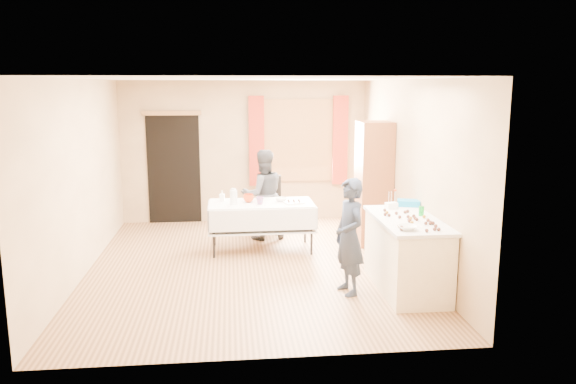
{
  "coord_description": "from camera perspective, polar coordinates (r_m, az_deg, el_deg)",
  "views": [
    {
      "loc": [
        -0.27,
        -7.61,
        2.53
      ],
      "look_at": [
        0.52,
        0.0,
        1.06
      ],
      "focal_mm": 35.0,
      "sensor_mm": 36.0,
      "label": 1
    }
  ],
  "objects": [
    {
      "name": "door_lintel",
      "position": [
        10.38,
        -11.75,
        7.86
      ],
      "size": [
        1.05,
        0.06,
        0.08
      ],
      "primitive_type": "cube",
      "color": "olive",
      "rests_on": "wall_back"
    },
    {
      "name": "soda_can",
      "position": [
        7.21,
        13.4,
        -1.89
      ],
      "size": [
        0.08,
        0.08,
        0.12
      ],
      "primitive_type": "cylinder",
      "rotation": [
        0.0,
        0.0,
        -0.19
      ],
      "color": "#139C2C",
      "rests_on": "counter"
    },
    {
      "name": "curtain_right",
      "position": [
        10.54,
        5.32,
        5.25
      ],
      "size": [
        0.28,
        0.06,
        1.65
      ],
      "primitive_type": "cube",
      "color": "#A93120",
      "rests_on": "wall_back"
    },
    {
      "name": "foam_block",
      "position": [
        7.55,
        10.46,
        -1.36
      ],
      "size": [
        0.17,
        0.13,
        0.08
      ],
      "primitive_type": "cube",
      "rotation": [
        0.0,
        0.0,
        0.25
      ],
      "color": "white",
      "rests_on": "counter"
    },
    {
      "name": "girl",
      "position": [
        6.85,
        6.25,
        -4.53
      ],
      "size": [
        0.68,
        0.59,
        1.43
      ],
      "primitive_type": "imported",
      "rotation": [
        0.0,
        0.0,
        -1.32
      ],
      "color": "#1E263A",
      "rests_on": "floor"
    },
    {
      "name": "window_frame",
      "position": [
        10.46,
        1.06,
        5.25
      ],
      "size": [
        1.32,
        0.06,
        1.52
      ],
      "primitive_type": "cube",
      "color": "olive",
      "rests_on": "wall_back"
    },
    {
      "name": "small_bowl",
      "position": [
        8.68,
        -0.71,
        -0.75
      ],
      "size": [
        0.27,
        0.27,
        0.06
      ],
      "primitive_type": "imported",
      "rotation": [
        0.0,
        0.0,
        -0.27
      ],
      "color": "white",
      "rests_on": "party_table"
    },
    {
      "name": "curtain_left",
      "position": [
        10.35,
        -3.21,
        5.17
      ],
      "size": [
        0.28,
        0.06,
        1.65
      ],
      "primitive_type": "cube",
      "color": "#A93120",
      "rests_on": "wall_back"
    },
    {
      "name": "wall_left",
      "position": [
        7.96,
        -20.34,
        1.33
      ],
      "size": [
        0.02,
        5.5,
        2.6
      ],
      "primitive_type": "cube",
      "color": "tan",
      "rests_on": "floor"
    },
    {
      "name": "pastry_tray",
      "position": [
        8.52,
        0.61,
        -1.08
      ],
      "size": [
        0.33,
        0.28,
        0.02
      ],
      "primitive_type": "cube",
      "rotation": [
        0.0,
        0.0,
        0.34
      ],
      "color": "white",
      "rests_on": "party_table"
    },
    {
      "name": "cabinet",
      "position": [
        9.01,
        8.68,
        0.87
      ],
      "size": [
        0.5,
        0.6,
        1.96
      ],
      "primitive_type": "cube",
      "color": "brown",
      "rests_on": "floor"
    },
    {
      "name": "cup_red",
      "position": [
        8.61,
        -4.04,
        -0.63
      ],
      "size": [
        0.23,
        0.23,
        0.13
      ],
      "primitive_type": "imported",
      "rotation": [
        0.0,
        0.0,
        0.24
      ],
      "color": "#B83610",
      "rests_on": "party_table"
    },
    {
      "name": "counter",
      "position": [
        7.17,
        11.94,
        -6.18
      ],
      "size": [
        0.75,
        1.58,
        0.91
      ],
      "color": "#F0E2C0",
      "rests_on": "floor"
    },
    {
      "name": "pitcher",
      "position": [
        8.47,
        -5.54,
        -0.52
      ],
      "size": [
        0.14,
        0.14,
        0.22
      ],
      "primitive_type": "cylinder",
      "rotation": [
        0.0,
        0.0,
        0.27
      ],
      "color": "silver",
      "rests_on": "party_table"
    },
    {
      "name": "blue_basket",
      "position": [
        7.76,
        12.15,
        -1.09
      ],
      "size": [
        0.35,
        0.28,
        0.08
      ],
      "primitive_type": "cube",
      "rotation": [
        0.0,
        0.0,
        -0.3
      ],
      "color": "#0E7DBD",
      "rests_on": "counter"
    },
    {
      "name": "woman",
      "position": [
        9.22,
        -2.55,
        -0.28
      ],
      "size": [
        0.95,
        0.86,
        1.49
      ],
      "primitive_type": "imported",
      "rotation": [
        0.0,
        0.0,
        3.35
      ],
      "color": "black",
      "rests_on": "floor"
    },
    {
      "name": "mixing_bowl",
      "position": [
        6.49,
        12.02,
        -3.56
      ],
      "size": [
        0.25,
        0.25,
        0.05
      ],
      "primitive_type": "imported",
      "rotation": [
        0.0,
        0.0,
        -0.09
      ],
      "color": "white",
      "rests_on": "counter"
    },
    {
      "name": "doorway",
      "position": [
        10.51,
        -11.52,
        2.31
      ],
      "size": [
        0.95,
        0.04,
        2.0
      ],
      "primitive_type": "cube",
      "color": "black",
      "rests_on": "floor"
    },
    {
      "name": "window_pane",
      "position": [
        10.45,
        1.07,
        5.24
      ],
      "size": [
        1.2,
        0.02,
        1.4
      ],
      "primitive_type": "cube",
      "color": "white",
      "rests_on": "wall_back"
    },
    {
      "name": "bottle",
      "position": [
        8.74,
        -6.71,
        -0.39
      ],
      "size": [
        0.1,
        0.1,
        0.16
      ],
      "primitive_type": "imported",
      "rotation": [
        0.0,
        0.0,
        -0.19
      ],
      "color": "white",
      "rests_on": "party_table"
    },
    {
      "name": "party_table",
      "position": [
        8.65,
        -2.72,
        -3.05
      ],
      "size": [
        1.63,
        0.85,
        0.75
      ],
      "rotation": [
        0.0,
        0.0,
        0.01
      ],
      "color": "black",
      "rests_on": "floor"
    },
    {
      "name": "cup_rainbow",
      "position": [
        8.45,
        -2.87,
        -0.89
      ],
      "size": [
        0.18,
        0.18,
        0.11
      ],
      "primitive_type": "imported",
      "rotation": [
        0.0,
        0.0,
        0.25
      ],
      "color": "red",
      "rests_on": "party_table"
    },
    {
      "name": "chair",
      "position": [
        9.74,
        -2.03,
        -2.39
      ],
      "size": [
        0.49,
        0.49,
        0.98
      ],
      "rotation": [
        0.0,
        0.0,
        -0.24
      ],
      "color": "black",
      "rests_on": "floor"
    },
    {
      "name": "wall_front",
      "position": [
        5.01,
        -2.66,
        -3.31
      ],
      "size": [
        4.5,
        0.02,
        2.6
      ],
      "primitive_type": "cube",
      "color": "tan",
      "rests_on": "floor"
    },
    {
      "name": "cake_balls",
      "position": [
        6.88,
        12.47,
        -2.8
      ],
      "size": [
        0.5,
        1.1,
        0.04
      ],
      "color": "#3F2314",
      "rests_on": "counter"
    },
    {
      "name": "floor",
      "position": [
        8.03,
        -3.74,
        -7.56
      ],
      "size": [
        4.5,
        5.5,
        0.02
      ],
      "primitive_type": "cube",
      "color": "#9E7047",
      "rests_on": "ground"
    },
    {
      "name": "wall_back",
      "position": [
        10.45,
        -4.44,
        4.11
      ],
      "size": [
        4.5,
        0.02,
        2.6
      ],
      "primitive_type": "cube",
      "color": "tan",
      "rests_on": "floor"
    },
    {
      "name": "wall_right",
      "position": [
        8.12,
        12.3,
        1.93
      ],
      "size": [
        0.02,
        5.5,
        2.6
      ],
      "primitive_type": "cube",
      "color": "tan",
      "rests_on": "floor"
    },
    {
      "name": "ceiling",
      "position": [
        7.62,
        -3.99,
        11.48
      ],
      "size": [
        4.5,
        5.5,
        0.02
      ],
      "primitive_type": "cube",
      "color": "white",
      "rests_on": "floor"
    }
  ]
}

